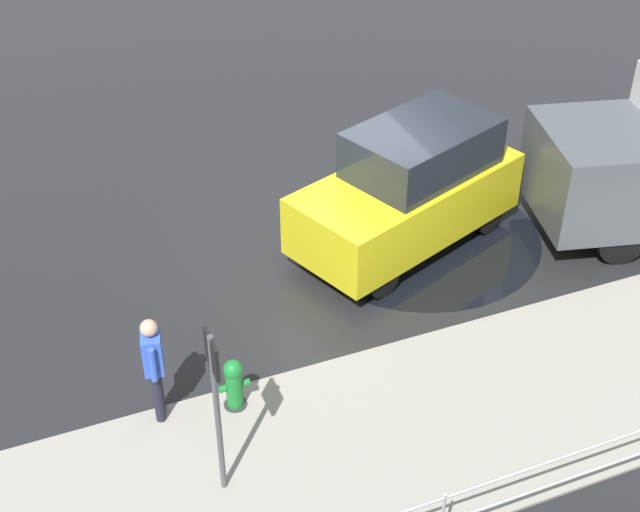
{
  "coord_description": "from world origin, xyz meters",
  "views": [
    {
      "loc": [
        5.0,
        11.15,
        8.51
      ],
      "look_at": [
        1.02,
        1.34,
        0.9
      ],
      "focal_mm": 50.0,
      "sensor_mm": 36.0,
      "label": 1
    }
  ],
  "objects": [
    {
      "name": "ground_plane",
      "position": [
        0.0,
        0.0,
        0.0
      ],
      "size": [
        60.0,
        60.0,
        0.0
      ],
      "primitive_type": "plane",
      "color": "black"
    },
    {
      "name": "kerb_strip",
      "position": [
        0.0,
        4.2,
        0.02
      ],
      "size": [
        24.0,
        3.2,
        0.04
      ],
      "primitive_type": "cube",
      "color": "gray",
      "rests_on": "ground"
    },
    {
      "name": "moving_hatchback",
      "position": [
        -0.96,
        0.31,
        1.03
      ],
      "size": [
        4.25,
        2.98,
        2.06
      ],
      "color": "yellow",
      "rests_on": "ground"
    },
    {
      "name": "fire_hydrant",
      "position": [
        2.88,
        2.94,
        0.4
      ],
      "size": [
        0.42,
        0.31,
        0.8
      ],
      "color": "#197A2D",
      "rests_on": "ground"
    },
    {
      "name": "pedestrian",
      "position": [
        3.83,
        2.73,
        0.96
      ],
      "size": [
        0.31,
        0.56,
        1.62
      ],
      "color": "blue",
      "rests_on": "ground"
    },
    {
      "name": "metal_railing",
      "position": [
        0.07,
        5.99,
        0.74
      ],
      "size": [
        8.57,
        0.04,
        1.05
      ],
      "color": "#B7BABF",
      "rests_on": "ground"
    },
    {
      "name": "sign_post",
      "position": [
        3.41,
        4.18,
        1.58
      ],
      "size": [
        0.07,
        0.44,
        2.4
      ],
      "color": "#4C4C51",
      "rests_on": "ground"
    },
    {
      "name": "puddle_patch",
      "position": [
        -1.21,
        0.27,
        0.0
      ],
      "size": [
        4.11,
        4.11,
        0.01
      ],
      "primitive_type": "cylinder",
      "color": "black",
      "rests_on": "ground"
    }
  ]
}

